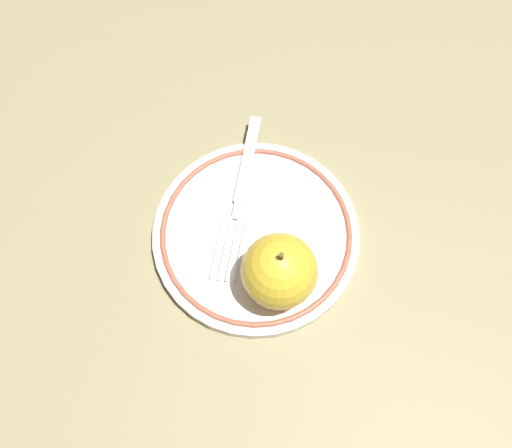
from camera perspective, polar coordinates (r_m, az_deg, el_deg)
name	(u,v)px	position (r m, az deg, el deg)	size (l,w,h in m)	color
ground_plane	(258,246)	(0.60, 0.16, -2.18)	(2.00, 2.00, 0.00)	#827752
plate	(256,234)	(0.59, 0.00, -1.05)	(0.22, 0.22, 0.02)	silver
apple_red_whole	(279,271)	(0.53, 2.35, -4.73)	(0.07, 0.07, 0.08)	gold
fork	(241,189)	(0.61, -1.48, 3.48)	(0.10, 0.18, 0.00)	silver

